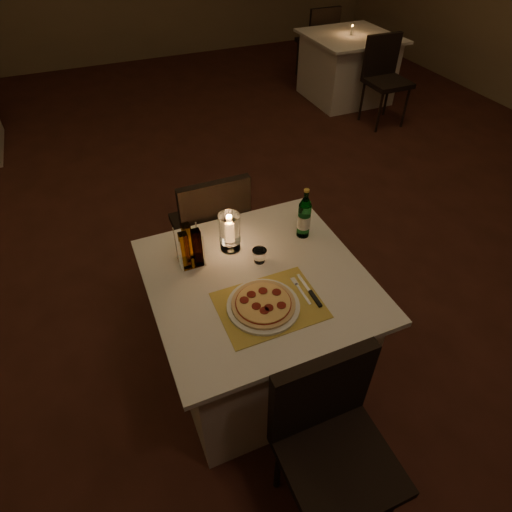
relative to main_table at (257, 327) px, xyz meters
name	(u,v)px	position (x,y,z in m)	size (l,w,h in m)	color
floor	(253,276)	(0.27, 0.72, -0.38)	(8.00, 10.00, 0.02)	#431D15
main_table	(257,327)	(0.00, 0.00, 0.00)	(1.00, 1.00, 0.74)	silver
chair_near	(330,433)	(0.00, -0.71, 0.18)	(0.42, 0.42, 0.90)	black
chair_far	(212,224)	(0.00, 0.71, 0.18)	(0.42, 0.42, 0.90)	black
placemat	(270,305)	(-0.02, -0.18, 0.37)	(0.45, 0.34, 0.00)	gold
plate	(263,306)	(-0.05, -0.18, 0.38)	(0.32, 0.32, 0.01)	white
pizza	(263,303)	(-0.05, -0.18, 0.39)	(0.28, 0.28, 0.02)	#D8B77F
fork	(300,289)	(0.14, -0.15, 0.37)	(0.02, 0.18, 0.00)	silver
knife	(313,295)	(0.18, -0.21, 0.37)	(0.02, 0.22, 0.01)	black
tumbler	(259,256)	(0.05, 0.10, 0.40)	(0.07, 0.07, 0.07)	white
water_bottle	(304,217)	(0.34, 0.20, 0.48)	(0.07, 0.07, 0.28)	#5EAE70
hurricane_candle	(230,229)	(-0.04, 0.25, 0.49)	(0.11, 0.11, 0.21)	white
cruet_caddy	(190,248)	(-0.25, 0.22, 0.46)	(0.12, 0.12, 0.21)	white
neighbor_table_right	(347,67)	(2.56, 3.24, 0.00)	(1.00, 1.00, 0.74)	silver
neighbor_chair_ra	(385,71)	(2.56, 2.53, 0.18)	(0.42, 0.42, 0.90)	black
neighbor_chair_rb	(320,36)	(2.56, 3.96, 0.18)	(0.42, 0.42, 0.90)	black
neighbor_candle_right	(352,30)	(2.56, 3.24, 0.41)	(0.03, 0.03, 0.11)	white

